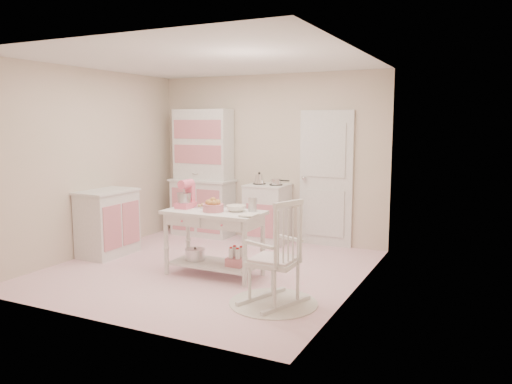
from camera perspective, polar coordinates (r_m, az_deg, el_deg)
room_shell at (r=6.20m, az=-5.76°, el=5.99°), size 3.84×3.84×2.62m
door at (r=7.56m, az=8.00°, el=1.51°), size 0.82×0.05×2.04m
hutch at (r=8.23m, az=-6.15°, el=2.20°), size 1.06×0.50×2.08m
stove at (r=7.70m, az=1.31°, el=-2.51°), size 0.62×0.57×0.92m
base_cabinet at (r=7.32m, az=-16.59°, el=-3.38°), size 0.54×0.84×0.92m
lace_rug at (r=5.28m, az=2.01°, el=-12.55°), size 0.92×0.92×0.01m
rocking_chair at (r=5.12m, az=2.04°, el=-6.83°), size 0.70×0.84×1.10m
work_table at (r=6.12m, az=-4.79°, el=-5.84°), size 1.20×0.60×0.80m
stand_mixer at (r=6.25m, az=-8.07°, el=-0.28°), size 0.20×0.28×0.34m
cookie_tray at (r=6.27m, az=-5.17°, el=-1.71°), size 0.34×0.24×0.02m
bread_basket at (r=5.98m, az=-4.92°, el=-1.81°), size 0.25×0.25×0.09m
mixing_bowl at (r=5.98m, az=-2.30°, el=-1.88°), size 0.23×0.23×0.07m
metal_pitcher at (r=5.96m, az=-0.41°, el=-1.43°), size 0.10×0.10×0.17m
recipe_book at (r=5.72m, az=-1.56°, el=-2.58°), size 0.17×0.23×0.02m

